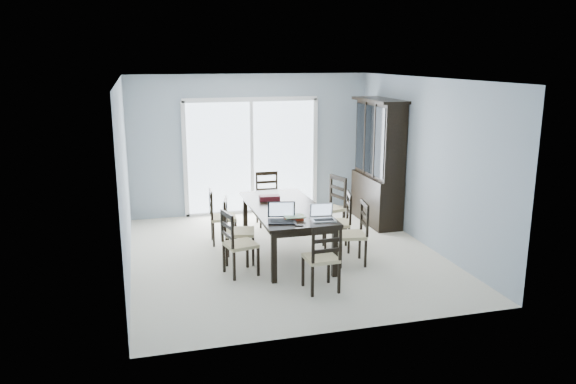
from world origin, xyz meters
name	(u,v)px	position (x,y,z in m)	size (l,w,h in m)	color
floor	(285,255)	(0.00, 0.00, 0.00)	(5.00, 5.00, 0.00)	silver
ceiling	(285,79)	(0.00, 0.00, 2.60)	(5.00, 5.00, 0.00)	white
back_wall	(251,145)	(0.00, 2.50, 1.30)	(4.50, 0.02, 2.60)	#92A1AE
wall_left	(124,178)	(-2.25, 0.00, 1.30)	(0.02, 5.00, 2.60)	#92A1AE
wall_right	(425,163)	(2.25, 0.00, 1.30)	(0.02, 5.00, 2.60)	#92A1AE
balcony	(243,201)	(0.00, 3.50, -0.05)	(4.50, 2.00, 0.10)	gray
railing	(234,165)	(0.00, 4.50, 0.55)	(4.50, 0.06, 1.10)	#99999E
dining_table	(285,212)	(0.00, 0.00, 0.67)	(1.00, 2.20, 0.75)	black
china_hutch	(378,163)	(2.02, 1.25, 1.07)	(0.50, 1.38, 2.20)	black
sliding_door	(252,156)	(0.00, 2.48, 1.09)	(2.52, 0.05, 2.18)	silver
chair_left_near	(234,237)	(-0.87, -0.61, 0.55)	(0.48, 0.47, 1.04)	black
chair_left_mid	(233,223)	(-0.80, -0.08, 0.58)	(0.50, 0.49, 1.09)	black
chair_left_far	(218,210)	(-0.90, 0.80, 0.54)	(0.42, 0.41, 1.02)	black
chair_right_near	(357,226)	(0.90, -0.60, 0.55)	(0.46, 0.45, 1.05)	black
chair_right_mid	(342,215)	(0.89, 0.00, 0.55)	(0.49, 0.48, 1.05)	black
chair_right_far	(332,200)	(1.00, 0.74, 0.61)	(0.55, 0.54, 1.14)	black
chair_end_near	(324,251)	(0.10, -1.46, 0.55)	(0.41, 0.42, 1.05)	black
chair_end_far	(268,193)	(0.12, 1.67, 0.56)	(0.41, 0.43, 1.07)	black
laptop_dark	(282,218)	(-0.25, -0.77, 0.81)	(0.42, 0.33, 0.26)	black
laptop_silver	(324,217)	(0.31, -0.85, 0.80)	(0.34, 0.25, 0.22)	silver
book_stack	(294,217)	(-0.06, -0.67, 0.77)	(0.30, 0.24, 0.05)	maroon
cell_phone	(299,225)	(-0.07, -0.98, 0.76)	(0.11, 0.05, 0.01)	black
game_box	(269,198)	(-0.15, 0.41, 0.79)	(0.31, 0.16, 0.08)	#4E0F19
hot_tub	(213,180)	(-0.61, 3.57, 0.44)	(1.88, 1.72, 0.88)	brown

